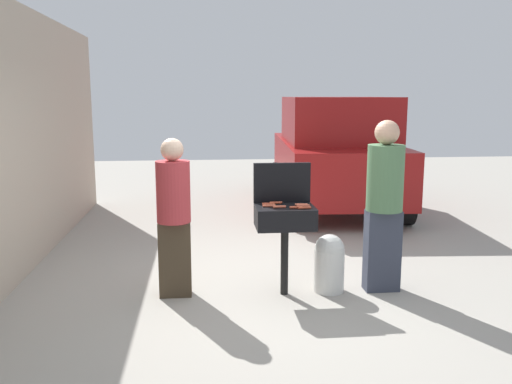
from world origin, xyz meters
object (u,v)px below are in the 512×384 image
Objects in this scene: hot_dog_5 at (269,206)px; person_left at (174,212)px; propane_tank at (329,262)px; hot_dog_2 at (268,204)px; hot_dog_4 at (296,207)px; hot_dog_6 at (279,207)px; bbq_grill at (285,220)px; hot_dog_1 at (301,205)px; person_right at (384,200)px; hot_dog_0 at (305,208)px; parked_minivan at (334,152)px; hot_dog_7 at (276,203)px; hot_dog_3 at (303,206)px.

person_left is (-0.96, 0.08, -0.06)m from hot_dog_5.
propane_tank is 0.38× the size of person_left.
hot_dog_4 is at bearing -38.11° from hot_dog_2.
hot_dog_2 is at bearing 121.22° from hot_dog_6.
bbq_grill is at bearing -175.37° from propane_tank.
hot_dog_1 is 0.88m from person_right.
hot_dog_4 is at bearing -157.73° from propane_tank.
hot_dog_0 is 0.89m from person_right.
hot_dog_2 is at bearing 71.91° from parked_minivan.
bbq_grill is 7.19× the size of hot_dog_2.
hot_dog_0 is 1.00× the size of hot_dog_2.
hot_dog_6 is (-0.07, -0.07, 0.16)m from bbq_grill.
hot_dog_2 is at bearing -144.62° from hot_dog_7.
hot_dog_6 is at bearing -58.78° from hot_dog_2.
hot_dog_6 is at bearing 3.97° from person_right.
hot_dog_2 is at bearing 176.53° from propane_tank.
hot_dog_7 is at bearing 169.99° from propane_tank.
person_left is at bearing 171.08° from hot_dog_4.
bbq_grill is at bearing 47.11° from hot_dog_6.
hot_dog_5 is 0.90m from propane_tank.
propane_tank is at bearing -2.70° from person_left.
person_right reaches higher than hot_dog_1.
parked_minivan reaches higher than hot_dog_6.
propane_tank is 1.71m from person_left.
hot_dog_2 is at bearing 145.95° from hot_dog_0.
hot_dog_7 is (-0.08, 0.14, 0.16)m from bbq_grill.
hot_dog_5 is (-0.00, -0.09, 0.00)m from hot_dog_2.
person_right reaches higher than hot_dog_5.
parked_minivan reaches higher than hot_dog_0.
hot_dog_4 is 0.96m from person_right.
person_right reaches higher than hot_dog_2.
hot_dog_7 is (-0.25, 0.29, 0.00)m from hot_dog_0.
parked_minivan is at bearing 72.77° from hot_dog_0.
hot_dog_5 is at bearing 147.51° from hot_dog_6.
person_left is 2.18m from person_right.
hot_dog_3 is at bearing 41.63° from hot_dog_4.
parked_minivan reaches higher than propane_tank.
hot_dog_1 reaches higher than bbq_grill.
hot_dog_6 is 0.84m from propane_tank.
hot_dog_3 reaches higher than propane_tank.
hot_dog_1 and hot_dog_7 have the same top height.
hot_dog_6 is (0.09, -0.15, 0.00)m from hot_dog_2.
hot_dog_6 is at bearing -160.93° from hot_dog_1.
hot_dog_2 is at bearing -1.14° from person_left.
hot_dog_4 and hot_dog_6 have the same top height.
hot_dog_5 is 1.00× the size of hot_dog_7.
parked_minivan reaches higher than hot_dog_1.
hot_dog_7 is 0.08× the size of person_left.
person_right is at bearing -1.64° from propane_tank.
hot_dog_0 is 0.16m from hot_dog_1.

